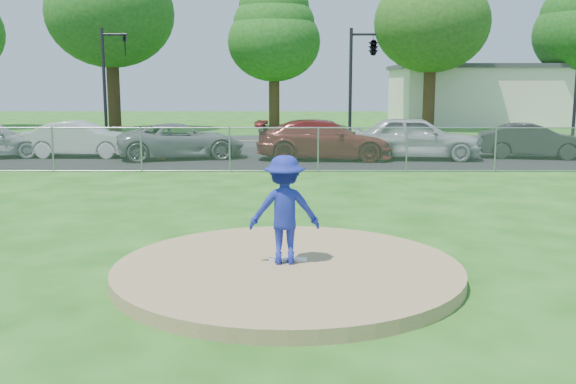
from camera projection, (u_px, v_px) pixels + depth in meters
The scene contains 18 objects.
ground at pixel (289, 181), 19.85m from camera, with size 120.00×120.00×0.00m, color #185211.
pitchers_mound at pixel (288, 270), 9.98m from camera, with size 5.40×5.40×0.20m, color #927750.
pitching_rubber at pixel (288, 259), 10.15m from camera, with size 0.60×0.15×0.04m, color white.
chain_link_fence at pixel (289, 150), 21.70m from camera, with size 40.00×0.06×1.50m, color gray.
parking_lot at pixel (289, 157), 26.26m from camera, with size 50.00×8.00×0.01m, color black.
street at pixel (289, 141), 33.65m from camera, with size 60.00×7.00×0.01m, color #242427.
commercial_building at pixel (507, 95), 47.06m from camera, with size 16.40×9.40×4.30m.
tree_center at pixel (274, 30), 42.43m from camera, with size 6.16×6.16×9.84m.
tree_right at pixel (432, 8), 40.24m from camera, with size 7.28×7.28×11.63m.
traffic_signal_left at pixel (109, 75), 31.14m from camera, with size 1.28×0.20×5.60m.
traffic_signal_center at pixel (371, 49), 30.90m from camera, with size 1.42×2.48×5.60m.
pitcher at pixel (284, 210), 9.90m from camera, with size 1.09×0.63×1.69m, color #1C289A.
traffic_cone at pixel (161, 150), 25.21m from camera, with size 0.39×0.39×0.76m, color orange.
parked_car_white at pixel (81, 139), 26.04m from camera, with size 1.53×4.38×1.44m, color silver.
parked_car_gray at pixel (181, 141), 25.59m from camera, with size 2.32×5.02×1.40m, color slate.
parked_car_darkred at pixel (325, 140), 25.16m from camera, with size 2.19×5.40×1.57m, color maroon.
parked_car_pearl at pixel (415, 137), 25.29m from camera, with size 2.02×5.03×1.71m, color #B4B6B9.
parked_car_charcoal at pixel (533, 141), 25.70m from camera, with size 1.46×4.19×1.38m, color black.
Camera 1 is at (0.02, -9.63, 2.97)m, focal length 40.00 mm.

